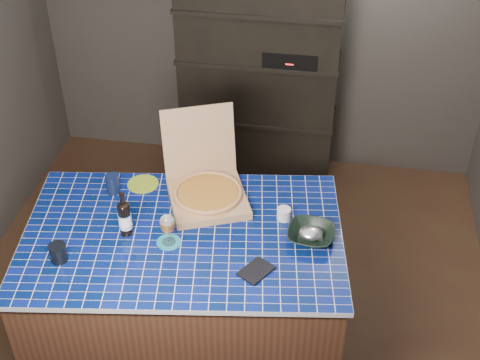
% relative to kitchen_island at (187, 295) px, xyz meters
% --- Properties ---
extents(room, '(3.50, 3.50, 3.50)m').
position_rel_kitchen_island_xyz_m(room, '(0.14, 0.42, 0.78)').
color(room, '#4F3A22').
rests_on(room, ground).
extents(shelving_unit, '(1.20, 0.41, 1.80)m').
position_rel_kitchen_island_xyz_m(shelving_unit, '(0.14, 1.95, 0.43)').
color(shelving_unit, black).
rests_on(shelving_unit, floor).
extents(kitchen_island, '(1.86, 1.32, 0.94)m').
position_rel_kitchen_island_xyz_m(kitchen_island, '(0.00, 0.00, 0.00)').
color(kitchen_island, '#44291A').
rests_on(kitchen_island, floor).
extents(pizza_box, '(0.58, 0.63, 0.46)m').
position_rel_kitchen_island_xyz_m(pizza_box, '(0.07, 0.32, 0.54)').
color(pizza_box, tan).
rests_on(pizza_box, kitchen_island).
extents(mead_bottle, '(0.07, 0.07, 0.27)m').
position_rel_kitchen_island_xyz_m(mead_bottle, '(-0.30, -0.04, 0.58)').
color(mead_bottle, black).
rests_on(mead_bottle, kitchen_island).
extents(teal_trivet, '(0.13, 0.13, 0.01)m').
position_rel_kitchen_island_xyz_m(teal_trivet, '(-0.05, -0.08, 0.47)').
color(teal_trivet, teal).
rests_on(teal_trivet, kitchen_island).
extents(wine_glass, '(0.08, 0.08, 0.18)m').
position_rel_kitchen_island_xyz_m(wine_glass, '(-0.05, -0.08, 0.60)').
color(wine_glass, white).
rests_on(wine_glass, teal_trivet).
extents(tumbler, '(0.09, 0.09, 0.10)m').
position_rel_kitchen_island_xyz_m(tumbler, '(-0.58, -0.30, 0.52)').
color(tumbler, black).
rests_on(tumbler, kitchen_island).
extents(dvd_case, '(0.19, 0.21, 0.01)m').
position_rel_kitchen_island_xyz_m(dvd_case, '(0.43, -0.22, 0.48)').
color(dvd_case, black).
rests_on(dvd_case, kitchen_island).
extents(bowl, '(0.27, 0.27, 0.06)m').
position_rel_kitchen_island_xyz_m(bowl, '(0.68, 0.07, 0.50)').
color(bowl, black).
rests_on(bowl, kitchen_island).
extents(foil_contents, '(0.13, 0.11, 0.06)m').
position_rel_kitchen_island_xyz_m(foil_contents, '(0.68, 0.07, 0.51)').
color(foil_contents, silver).
rests_on(foil_contents, bowl).
extents(white_jar, '(0.08, 0.08, 0.07)m').
position_rel_kitchen_island_xyz_m(white_jar, '(0.52, 0.22, 0.50)').
color(white_jar, silver).
rests_on(white_jar, kitchen_island).
extents(navy_cup, '(0.08, 0.08, 0.12)m').
position_rel_kitchen_island_xyz_m(navy_cup, '(-0.48, 0.29, 0.53)').
color(navy_cup, black).
rests_on(navy_cup, kitchen_island).
extents(green_trivet, '(0.18, 0.18, 0.01)m').
position_rel_kitchen_island_xyz_m(green_trivet, '(-0.33, 0.39, 0.47)').
color(green_trivet, '#88A222').
rests_on(green_trivet, kitchen_island).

